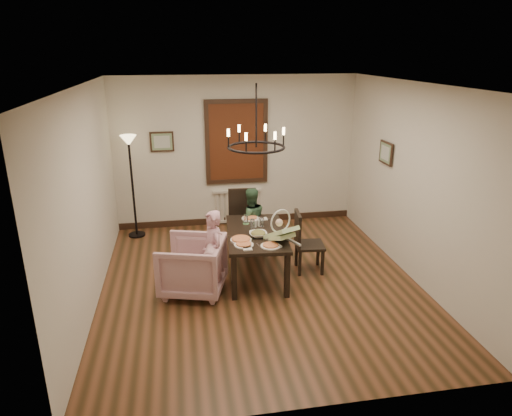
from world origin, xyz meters
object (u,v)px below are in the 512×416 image
object	(u,v)px
chair_right	(310,242)
elderly_woman	(213,260)
baby_bouncer	(281,231)
seated_man	(250,227)
drinking_glass	(252,224)
dining_table	(256,237)
chair_far	(243,222)
floor_lamp	(133,188)
armchair	(192,266)

from	to	relation	value
chair_right	elderly_woman	bearing A→B (deg)	111.59
elderly_woman	baby_bouncer	bearing A→B (deg)	72.93
seated_man	drinking_glass	distance (m)	0.68
seated_man	drinking_glass	size ratio (longest dim) A/B	7.17
dining_table	elderly_woman	size ratio (longest dim) A/B	1.56
dining_table	chair_right	size ratio (longest dim) A/B	1.63
chair_far	dining_table	bearing A→B (deg)	-82.29
seated_man	baby_bouncer	world-z (taller)	baby_bouncer
chair_far	floor_lamp	world-z (taller)	floor_lamp
armchair	floor_lamp	size ratio (longest dim) A/B	0.48
chair_right	armchair	distance (m)	1.81
baby_bouncer	floor_lamp	world-z (taller)	floor_lamp
elderly_woman	floor_lamp	size ratio (longest dim) A/B	0.55
baby_bouncer	seated_man	bearing A→B (deg)	76.22
dining_table	floor_lamp	xyz separation A→B (m)	(-1.89, 1.90, 0.29)
baby_bouncer	drinking_glass	xyz separation A→B (m)	(-0.30, 0.59, -0.09)
armchair	seated_man	bearing A→B (deg)	154.23
drinking_glass	chair_right	bearing A→B (deg)	-10.31
baby_bouncer	floor_lamp	size ratio (longest dim) A/B	0.27
dining_table	drinking_glass	xyz separation A→B (m)	(-0.03, 0.17, 0.15)
chair_far	elderly_woman	bearing A→B (deg)	-111.70
chair_far	elderly_woman	distance (m)	1.42
drinking_glass	elderly_woman	bearing A→B (deg)	-138.29
chair_right	floor_lamp	bearing A→B (deg)	61.15
baby_bouncer	drinking_glass	size ratio (longest dim) A/B	3.71
elderly_woman	floor_lamp	bearing A→B (deg)	-168.43
elderly_woman	floor_lamp	xyz separation A→B (m)	(-1.22, 2.30, 0.40)
chair_right	floor_lamp	xyz separation A→B (m)	(-2.71, 1.88, 0.42)
elderly_woman	seated_man	xyz separation A→B (m)	(0.71, 1.19, -0.03)
chair_far	drinking_glass	xyz separation A→B (m)	(0.04, -0.71, 0.24)
dining_table	baby_bouncer	xyz separation A→B (m)	(0.27, -0.42, 0.24)
dining_table	drinking_glass	world-z (taller)	drinking_glass
armchair	floor_lamp	xyz separation A→B (m)	(-0.93, 2.22, 0.51)
floor_lamp	elderly_woman	bearing A→B (deg)	-62.15
dining_table	seated_man	size ratio (longest dim) A/B	1.66
armchair	baby_bouncer	world-z (taller)	baby_bouncer
chair_right	baby_bouncer	size ratio (longest dim) A/B	1.96
baby_bouncer	drinking_glass	distance (m)	0.67
dining_table	seated_man	xyz separation A→B (m)	(0.04, 0.78, -0.14)
chair_far	baby_bouncer	distance (m)	1.38
chair_right	drinking_glass	xyz separation A→B (m)	(-0.85, 0.15, 0.29)
chair_right	floor_lamp	world-z (taller)	floor_lamp
elderly_woman	baby_bouncer	distance (m)	1.01
armchair	elderly_woman	bearing A→B (deg)	90.90
chair_right	drinking_glass	size ratio (longest dim) A/B	7.27
dining_table	armchair	bearing A→B (deg)	-156.15
chair_right	baby_bouncer	bearing A→B (deg)	134.14
armchair	baby_bouncer	xyz separation A→B (m)	(1.23, -0.09, 0.47)
elderly_woman	dining_table	bearing A→B (deg)	104.81
chair_far	armchair	xyz separation A→B (m)	(-0.89, -1.21, -0.14)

